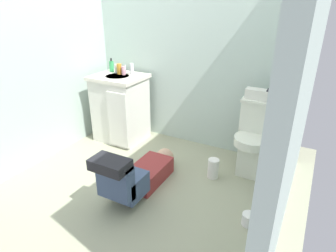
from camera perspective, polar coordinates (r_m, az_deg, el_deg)
ground_plane at (r=2.88m, az=-5.43°, el=-11.80°), size 2.93×3.17×0.04m
wall_back at (r=3.35m, az=4.76°, el=16.08°), size 2.59×0.08×2.40m
wall_left at (r=3.26m, az=-25.66°, el=13.65°), size 0.08×2.17×2.40m
wall_right at (r=1.97m, az=25.39°, el=8.27°), size 0.08×2.17×2.40m
toilet at (r=3.02m, az=16.69°, el=-2.34°), size 0.36×0.46×0.75m
vanity_cabinet at (r=3.62m, az=-9.37°, el=3.62°), size 0.60×0.53×0.82m
faucet at (r=3.60m, az=-8.48°, el=11.11°), size 0.02×0.02×0.10m
person_plumber at (r=2.70m, az=-6.07°, el=-9.42°), size 0.39×1.06×0.52m
tissue_box at (r=2.96m, az=17.22°, el=6.06°), size 0.22×0.11×0.10m
toiletry_bag at (r=2.94m, az=20.09°, el=5.63°), size 0.12×0.09×0.11m
soap_dispenser at (r=3.70m, az=-11.11°, el=11.54°), size 0.06×0.06×0.17m
bottle_white at (r=3.62m, az=-10.21°, el=11.11°), size 0.04×0.04×0.11m
bottle_amber at (r=3.55m, az=-9.62°, el=11.06°), size 0.06×0.06×0.12m
bottle_pink at (r=3.52m, az=-8.79°, el=10.78°), size 0.05×0.05×0.10m
bottle_clear at (r=3.53m, az=-7.18°, el=11.17°), size 0.04×0.04×0.13m
paper_towel_roll at (r=2.94m, az=8.94°, el=-8.28°), size 0.11×0.11×0.20m
toilet_paper_roll at (r=2.49m, az=15.69°, el=-17.35°), size 0.11×0.11×0.10m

